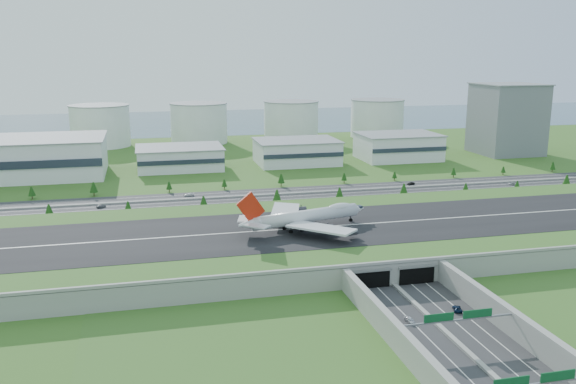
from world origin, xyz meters
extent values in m
plane|color=#2E4C17|center=(0.00, 0.00, 0.00)|extent=(1200.00, 1200.00, 0.00)
cube|color=gray|center=(0.00, 0.00, 4.00)|extent=(520.00, 100.00, 8.00)
cube|color=#325A1F|center=(0.00, 0.00, 8.08)|extent=(520.00, 100.00, 0.16)
cube|color=black|center=(0.00, 0.00, 8.22)|extent=(520.00, 58.00, 0.12)
cube|color=silver|center=(0.00, 0.00, 8.30)|extent=(520.00, 0.90, 0.02)
cube|color=gray|center=(0.00, -49.40, 8.60)|extent=(520.00, 1.20, 1.20)
cube|color=#28282B|center=(0.00, -110.00, 0.06)|extent=(34.00, 120.00, 0.12)
cube|color=gray|center=(0.00, -110.00, 0.45)|extent=(1.60, 120.00, 0.90)
cube|color=gray|center=(-18.20, -100.00, 4.00)|extent=(2.40, 100.00, 8.00)
cube|color=gray|center=(18.20, -100.00, 4.00)|extent=(2.40, 100.00, 8.00)
cube|color=black|center=(-8.50, -50.20, 3.20)|extent=(13.00, 1.20, 6.00)
cube|color=black|center=(8.50, -50.20, 3.20)|extent=(13.00, 1.20, 6.00)
cylinder|color=gray|center=(-19.00, -95.00, 3.50)|extent=(0.70, 0.70, 7.00)
cylinder|color=gray|center=(19.00, -95.00, 3.50)|extent=(0.70, 0.70, 7.00)
cube|color=gray|center=(0.00, -95.00, 7.20)|extent=(38.00, 0.50, 0.50)
cube|color=#0C4C23|center=(-6.00, -95.10, 8.60)|extent=(9.00, 0.30, 2.40)
cube|color=#0C4C23|center=(6.00, -95.10, 8.60)|extent=(9.00, 0.30, 2.40)
cube|color=gray|center=(0.00, -130.00, 7.20)|extent=(38.00, 0.50, 0.50)
cube|color=#0C4C23|center=(-6.00, -130.10, 8.60)|extent=(9.00, 0.30, 2.40)
cube|color=#0C4C23|center=(6.00, -130.10, 8.60)|extent=(9.00, 0.30, 2.40)
cube|color=#28282B|center=(0.00, 95.00, 0.06)|extent=(560.00, 36.00, 0.12)
cylinder|color=#3D2819|center=(-131.52, 73.00, 1.30)|extent=(0.50, 0.50, 2.59)
cone|color=black|center=(-131.52, 73.00, 4.60)|extent=(4.03, 4.03, 5.18)
cylinder|color=#3D2819|center=(-93.49, 73.00, 1.15)|extent=(0.50, 0.50, 2.30)
cone|color=black|center=(-93.49, 73.00, 4.09)|extent=(3.58, 3.58, 4.60)
cylinder|color=#3D2819|center=(-54.98, 73.00, 1.28)|extent=(0.50, 0.50, 2.56)
cone|color=black|center=(-54.98, 73.00, 4.54)|extent=(3.98, 3.98, 5.11)
cylinder|color=#3D2819|center=(-15.53, 73.00, 1.49)|extent=(0.50, 0.50, 2.99)
cone|color=black|center=(-15.53, 73.00, 5.31)|extent=(4.65, 4.65, 5.98)
cylinder|color=#3D2819|center=(19.88, 73.00, 1.39)|extent=(0.50, 0.50, 2.78)
cone|color=black|center=(19.88, 73.00, 4.94)|extent=(4.32, 4.32, 5.55)
cylinder|color=#3D2819|center=(58.14, 73.00, 1.43)|extent=(0.50, 0.50, 2.86)
cone|color=black|center=(58.14, 73.00, 5.09)|extent=(4.45, 4.45, 5.73)
cylinder|color=#3D2819|center=(96.90, 73.00, 1.12)|extent=(0.50, 0.50, 2.25)
cone|color=black|center=(96.90, 73.00, 4.00)|extent=(3.50, 3.50, 4.50)
cylinder|color=#3D2819|center=(130.66, 73.00, 1.07)|extent=(0.50, 0.50, 2.14)
cone|color=black|center=(130.66, 73.00, 3.81)|extent=(3.33, 3.33, 4.29)
cylinder|color=#3D2819|center=(164.39, 73.00, 1.44)|extent=(0.50, 0.50, 2.89)
cone|color=black|center=(164.39, 73.00, 5.13)|extent=(4.49, 4.49, 5.77)
cylinder|color=#3D2819|center=(-146.46, 117.00, 1.30)|extent=(0.50, 0.50, 2.59)
cone|color=black|center=(-146.46, 117.00, 4.61)|extent=(4.03, 4.03, 5.18)
cylinder|color=#3D2819|center=(-113.24, 117.00, 1.46)|extent=(0.50, 0.50, 2.92)
cone|color=black|center=(-113.24, 117.00, 5.19)|extent=(4.54, 4.54, 5.84)
cylinder|color=#3D2819|center=(-70.83, 117.00, 1.13)|extent=(0.50, 0.50, 2.27)
cone|color=black|center=(-70.83, 117.00, 4.03)|extent=(3.53, 3.53, 4.54)
cylinder|color=#3D2819|center=(-38.22, 117.00, 1.10)|extent=(0.50, 0.50, 2.19)
cone|color=black|center=(-38.22, 117.00, 3.90)|extent=(3.41, 3.41, 4.38)
cylinder|color=#3D2819|center=(-3.23, 117.00, 1.39)|extent=(0.50, 0.50, 2.77)
cone|color=black|center=(-3.23, 117.00, 4.93)|extent=(4.32, 4.32, 5.55)
cylinder|color=#3D2819|center=(37.37, 117.00, 1.15)|extent=(0.50, 0.50, 2.31)
cone|color=black|center=(37.37, 117.00, 4.11)|extent=(3.59, 3.59, 4.62)
cylinder|color=#3D2819|center=(71.31, 117.00, 1.05)|extent=(0.50, 0.50, 2.09)
cone|color=black|center=(71.31, 117.00, 3.72)|extent=(3.25, 3.25, 4.18)
cylinder|color=#3D2819|center=(112.81, 117.00, 1.14)|extent=(0.50, 0.50, 2.28)
cone|color=black|center=(112.81, 117.00, 4.06)|extent=(3.55, 3.55, 4.57)
cylinder|color=#3D2819|center=(149.39, 117.00, 1.03)|extent=(0.50, 0.50, 2.06)
cone|color=black|center=(149.39, 117.00, 3.66)|extent=(3.20, 3.20, 4.11)
cylinder|color=#3D2819|center=(187.11, 117.00, 1.27)|extent=(0.50, 0.50, 2.53)
cone|color=black|center=(187.11, 117.00, 4.51)|extent=(3.94, 3.94, 5.07)
cube|color=silver|center=(-170.00, 185.00, 12.50)|extent=(120.00, 60.00, 25.00)
cube|color=silver|center=(-60.00, 190.00, 7.50)|extent=(58.00, 42.00, 15.00)
cube|color=silver|center=(25.00, 190.00, 8.50)|extent=(58.00, 42.00, 17.00)
cube|color=silver|center=(105.00, 190.00, 9.50)|extent=(58.00, 42.00, 19.00)
cube|color=slate|center=(200.00, 195.00, 27.50)|extent=(46.00, 46.00, 55.00)
cylinder|color=silver|center=(-120.00, 310.00, 17.50)|extent=(50.00, 50.00, 35.00)
cylinder|color=silver|center=(-35.00, 310.00, 17.50)|extent=(50.00, 50.00, 35.00)
cylinder|color=silver|center=(50.00, 310.00, 17.50)|extent=(50.00, 50.00, 35.00)
cylinder|color=silver|center=(135.00, 310.00, 17.50)|extent=(50.00, 50.00, 35.00)
cube|color=#365467|center=(0.00, 480.00, 0.03)|extent=(1200.00, 260.00, 0.06)
cylinder|color=silver|center=(-19.18, -0.71, 13.39)|extent=(49.09, 18.52, 5.64)
cone|color=silver|center=(6.32, 6.29, 13.39)|extent=(8.29, 7.31, 5.64)
cone|color=silver|center=(-44.68, -7.72, 13.74)|extent=(9.99, 7.78, 5.64)
ellipsoid|color=silver|center=(-3.00, 3.73, 15.42)|extent=(12.76, 7.42, 3.47)
cube|color=silver|center=(-16.91, -15.63, 12.51)|extent=(27.23, 26.36, 1.39)
cube|color=silver|center=(-24.85, 13.27, 12.51)|extent=(18.57, 28.62, 1.39)
cylinder|color=#38383D|center=(-12.32, -9.80, 10.57)|extent=(5.12, 3.76, 2.64)
cylinder|color=#38383D|center=(-4.80, -17.79, 10.57)|extent=(5.12, 3.76, 2.64)
cylinder|color=#38383D|center=(-17.93, 10.60, 10.57)|extent=(5.12, 3.76, 2.64)
cylinder|color=#38383D|center=(-15.55, 21.31, 10.57)|extent=(5.12, 3.76, 2.64)
cube|color=silver|center=(-42.31, -13.01, 14.45)|extent=(10.62, 10.58, 0.53)
cube|color=silver|center=(-45.35, -1.96, 14.45)|extent=(7.57, 10.72, 0.53)
cube|color=red|center=(-43.83, -7.49, 20.44)|extent=(12.33, 4.09, 13.21)
cylinder|color=black|center=(2.78, 5.32, 8.76)|extent=(1.67, 0.62, 1.67)
cylinder|color=black|center=(-21.83, -4.37, 8.76)|extent=(1.67, 0.62, 1.67)
cylinder|color=black|center=(-23.33, 1.07, 8.76)|extent=(1.67, 0.62, 1.67)
cylinder|color=black|center=(-26.93, -5.77, 8.76)|extent=(1.67, 0.62, 1.67)
cylinder|color=black|center=(-28.43, -0.33, 8.76)|extent=(1.67, 0.62, 1.67)
imported|color=silver|center=(-7.31, -79.48, 0.95)|extent=(2.20, 4.99, 1.67)
imported|color=#0A1B36|center=(11.16, -74.94, 0.86)|extent=(4.08, 5.86, 1.49)
imported|color=slate|center=(-107.69, 87.92, 0.96)|extent=(5.30, 3.83, 1.68)
imported|color=black|center=(75.71, 101.68, 0.98)|extent=(5.53, 3.33, 1.72)
imported|color=silver|center=(137.40, 87.37, 0.79)|extent=(5.25, 3.55, 1.34)
imported|color=white|center=(-60.35, 103.84, 0.96)|extent=(5.97, 2.81, 1.68)
camera|label=1|loc=(-83.66, -238.78, 81.56)|focal=38.00mm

